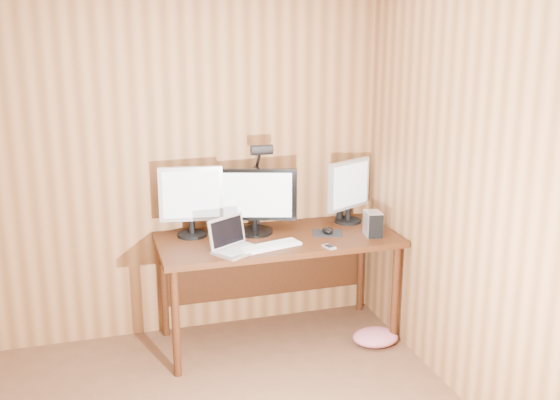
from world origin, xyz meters
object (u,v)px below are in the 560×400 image
laptop (233,243)px  desk_lamp (259,173)px  hard_drive (373,224)px  keyboard (269,246)px  monitor_right (349,189)px  phone (329,247)px  desk (275,251)px  speaker (340,213)px  mouse (327,230)px  monitor_center (254,200)px  monitor_left (191,199)px

laptop → desk_lamp: size_ratio=0.57×
desk_lamp → hard_drive: bearing=-10.8°
keyboard → desk_lamp: 0.57m
monitor_right → phone: size_ratio=4.19×
desk → monitor_right: size_ratio=3.54×
speaker → desk_lamp: desk_lamp is taller
mouse → speaker: bearing=75.9°
desk → speaker: 0.59m
monitor_right → mouse: monitor_right is taller
desk → keyboard: 0.31m
monitor_center → mouse: bearing=-1.6°
desk → monitor_right: bearing=10.8°
desk → laptop: (-0.34, -0.25, 0.17)m
monitor_left → hard_drive: (1.17, -0.34, -0.17)m
mouse → monitor_left: bearing=-170.6°
phone → keyboard: bearing=148.5°
hard_drive → speaker: hard_drive is taller
desk → mouse: bearing=-15.6°
desk → monitor_center: size_ratio=2.85×
desk → speaker: speaker is taller
keyboard → phone: size_ratio=4.02×
monitor_left → phone: bearing=-22.8°
monitor_center → monitor_right: monitor_right is taller
laptop → desk: bearing=4.4°
monitor_right → mouse: 0.38m
laptop → hard_drive: (0.97, 0.02, 0.03)m
phone → monitor_right: bearing=41.3°
monitor_center → hard_drive: monitor_center is taller
monitor_left → desk: bearing=-3.2°
monitor_left → speaker: (1.08, 0.05, -0.20)m
monitor_right → desk: bearing=163.7°
desk → speaker: (0.54, 0.16, 0.18)m
desk → laptop: 0.46m
monitor_center → speaker: (0.66, 0.10, -0.17)m
monitor_left → monitor_right: bearing=8.4°
monitor_left → speaker: monitor_left is taller
desk → monitor_center: 0.38m
desk → keyboard: (-0.11, -0.26, 0.13)m
desk → mouse: mouse is taller
laptop → monitor_left: bearing=87.4°
monitor_center → desk: bearing=-8.9°
monitor_left → keyboard: monitor_left is taller
hard_drive → phone: 0.41m
monitor_center → laptop: bearing=-108.1°
monitor_center → phone: (0.38, -0.43, -0.23)m
keyboard → hard_drive: (0.73, 0.04, 0.07)m
keyboard → hard_drive: size_ratio=2.64×
monitor_left → monitor_right: (1.13, -0.00, -0.01)m
mouse → hard_drive: hard_drive is taller
monitor_center → hard_drive: 0.82m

